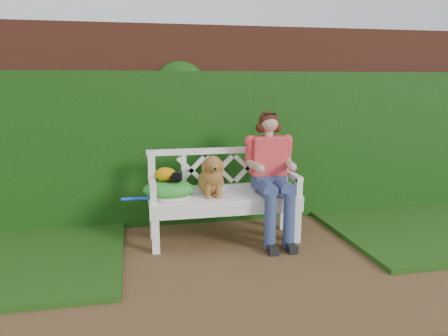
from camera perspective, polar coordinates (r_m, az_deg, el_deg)
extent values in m
plane|color=brown|center=(3.65, 4.89, -14.67)|extent=(60.00, 60.00, 0.00)
cube|color=brown|center=(5.15, -1.01, 5.77)|extent=(10.00, 0.30, 2.20)
cube|color=#1C5313|center=(4.97, -0.52, 2.66)|extent=(10.00, 0.18, 1.70)
cube|color=#15370E|center=(5.49, 26.87, -6.60)|extent=(2.60, 2.00, 0.05)
cube|color=black|center=(4.24, -6.52, -1.08)|extent=(0.16, 0.14, 0.09)
ellipsoid|color=#C68006|center=(4.24, -7.69, -0.79)|extent=(0.22, 0.17, 0.13)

